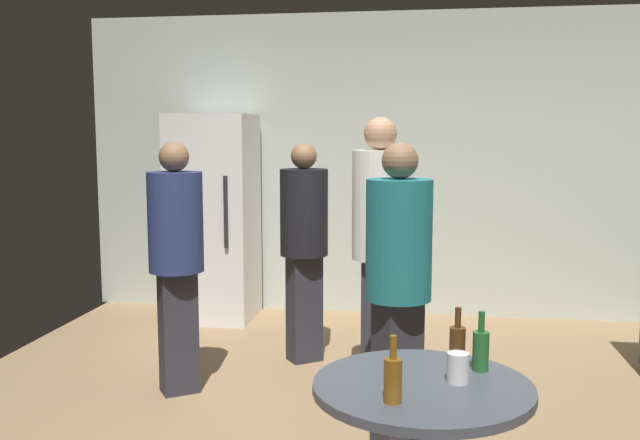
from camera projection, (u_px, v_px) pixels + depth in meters
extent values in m
cube|color=#9E7C56|center=(340.00, 438.00, 3.87)|extent=(5.20, 5.20, 0.10)
cube|color=beige|center=(375.00, 165.00, 6.28)|extent=(5.32, 0.06, 2.70)
cube|color=white|center=(214.00, 218.00, 6.12)|extent=(0.70, 0.65, 1.80)
cube|color=#262628|center=(226.00, 212.00, 5.75)|extent=(0.03, 0.03, 0.60)
cylinder|color=#4C515B|center=(423.00, 388.00, 2.52)|extent=(0.80, 0.80, 0.03)
cylinder|color=#8C5919|center=(393.00, 381.00, 2.33)|extent=(0.06, 0.06, 0.15)
cylinder|color=#8C5919|center=(393.00, 347.00, 2.31)|extent=(0.02, 0.02, 0.08)
cylinder|color=#593314|center=(457.00, 346.00, 2.71)|extent=(0.06, 0.06, 0.15)
cylinder|color=#593314|center=(458.00, 317.00, 2.69)|extent=(0.02, 0.02, 0.08)
cylinder|color=#26662D|center=(481.00, 351.00, 2.64)|extent=(0.06, 0.06, 0.15)
cylinder|color=#26662D|center=(482.00, 322.00, 2.63)|extent=(0.02, 0.02, 0.08)
cylinder|color=white|center=(458.00, 368.00, 2.52)|extent=(0.08, 0.08, 0.11)
cube|color=#2D2D38|center=(304.00, 308.00, 5.01)|extent=(0.28, 0.27, 0.77)
cylinder|color=black|center=(304.00, 212.00, 4.92)|extent=(0.47, 0.47, 0.61)
sphere|color=#8C6647|center=(304.00, 156.00, 4.88)|extent=(0.18, 0.18, 0.18)
cube|color=#2D2D38|center=(397.00, 372.00, 3.64)|extent=(0.28, 0.27, 0.78)
cylinder|color=#1E727A|center=(399.00, 240.00, 3.56)|extent=(0.48, 0.48, 0.62)
sphere|color=#8C6647|center=(400.00, 161.00, 3.51)|extent=(0.19, 0.19, 0.19)
cube|color=#2D2D38|center=(378.00, 325.00, 4.40)|extent=(0.23, 0.19, 0.85)
cylinder|color=white|center=(380.00, 205.00, 4.31)|extent=(0.36, 0.36, 0.68)
sphere|color=tan|center=(380.00, 134.00, 4.26)|extent=(0.20, 0.20, 0.20)
cube|color=#2D2D38|center=(178.00, 332.00, 4.39)|extent=(0.28, 0.26, 0.78)
cylinder|color=navy|center=(176.00, 222.00, 4.30)|extent=(0.47, 0.47, 0.62)
sphere|color=#8C6647|center=(174.00, 157.00, 4.25)|extent=(0.19, 0.19, 0.19)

